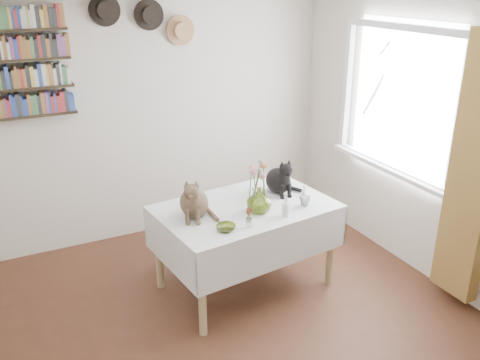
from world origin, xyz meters
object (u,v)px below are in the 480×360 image
flower_vase (259,200)px  bookshelf_unit (8,65)px  tabby_cat (194,195)px  dining_table (245,226)px  black_cat (278,174)px

flower_vase → bookshelf_unit: 2.38m
tabby_cat → bookshelf_unit: bookshelf_unit is taller
flower_vase → bookshelf_unit: bookshelf_unit is taller
dining_table → flower_vase: (0.05, -0.15, 0.29)m
flower_vase → bookshelf_unit: bearing=137.8°
dining_table → black_cat: (0.39, 0.14, 0.36)m
dining_table → flower_vase: size_ratio=7.19×
bookshelf_unit → black_cat: bearing=-31.0°
dining_table → black_cat: bearing=19.1°
dining_table → bookshelf_unit: size_ratio=1.52×
tabby_cat → black_cat: bearing=35.9°
black_cat → bookshelf_unit: 2.45m
tabby_cat → bookshelf_unit: 1.93m
dining_table → flower_vase: bearing=-72.3°
dining_table → flower_vase: flower_vase is taller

